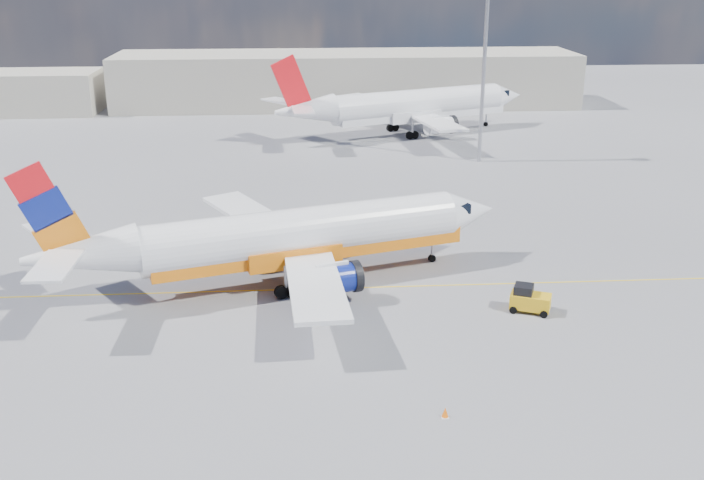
{
  "coord_description": "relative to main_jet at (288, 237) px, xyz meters",
  "views": [
    {
      "loc": [
        -2.53,
        -46.76,
        21.42
      ],
      "look_at": [
        0.89,
        3.06,
        3.5
      ],
      "focal_mm": 40.0,
      "sensor_mm": 36.0,
      "label": 1
    }
  ],
  "objects": [
    {
      "name": "second_jet",
      "position": [
        15.19,
        48.66,
        0.25
      ],
      "size": [
        35.8,
        27.05,
        10.96
      ],
      "rotation": [
        0.0,
        0.0,
        0.38
      ],
      "color": "white",
      "rests_on": "ground"
    },
    {
      "name": "floodlight_mast",
      "position": [
        21.02,
        33.69,
        8.51
      ],
      "size": [
        1.45,
        1.45,
        19.89
      ],
      "color": "#9F9FA7",
      "rests_on": "ground"
    },
    {
      "name": "terminal_annex",
      "position": [
        -41.56,
        67.77,
        -0.41
      ],
      "size": [
        26.0,
        10.0,
        6.0
      ],
      "primitive_type": "cube",
      "color": "#B8B19E",
      "rests_on": "ground"
    },
    {
      "name": "traffic_cone",
      "position": [
        7.82,
        -17.77,
        -3.14
      ],
      "size": [
        0.39,
        0.39,
        0.55
      ],
      "color": "white",
      "rests_on": "ground"
    },
    {
      "name": "gse_tug",
      "position": [
        15.43,
        -5.83,
        -2.56
      ],
      "size": [
        2.84,
        2.38,
        1.79
      ],
      "rotation": [
        0.0,
        0.0,
        -0.41
      ],
      "color": "black",
      "rests_on": "ground"
    },
    {
      "name": "terminal_main",
      "position": [
        8.44,
        70.77,
        0.59
      ],
      "size": [
        70.0,
        14.0,
        8.0
      ],
      "primitive_type": "cube",
      "color": "#B8B19E",
      "rests_on": "ground"
    },
    {
      "name": "ground",
      "position": [
        3.44,
        -4.23,
        -3.41
      ],
      "size": [
        240.0,
        240.0,
        0.0
      ],
      "primitive_type": "plane",
      "color": "slate",
      "rests_on": "ground"
    },
    {
      "name": "main_jet",
      "position": [
        0.0,
        0.0,
        0.0
      ],
      "size": [
        33.73,
        25.66,
        10.22
      ],
      "rotation": [
        0.0,
        0.0,
        0.3
      ],
      "color": "white",
      "rests_on": "ground"
    },
    {
      "name": "taxi_line",
      "position": [
        3.44,
        -1.23,
        -3.4
      ],
      "size": [
        70.0,
        0.15,
        0.01
      ],
      "primitive_type": "cube",
      "color": "yellow",
      "rests_on": "ground"
    }
  ]
}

